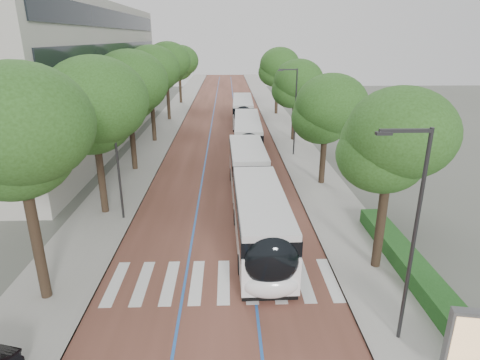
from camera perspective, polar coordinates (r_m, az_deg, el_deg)
The scene contains 20 objects.
ground at distance 18.48m, azimuth -3.01°, elevation -15.96°, with size 160.00×160.00×0.00m, color #51544C.
road at distance 56.07m, azimuth -2.30°, elevation 8.58°, with size 11.00×140.00×0.02m, color #563126.
sidewalk_left at distance 56.62m, azimuth -10.00°, elevation 8.46°, with size 4.00×140.00×0.12m, color #9B9992.
sidewalk_right at distance 56.50m, azimuth 5.41°, elevation 8.65°, with size 4.00×140.00×0.12m, color #9B9992.
kerb_left at distance 56.38m, azimuth -8.07°, elevation 8.52°, with size 0.20×140.00×0.14m, color gray.
kerb_right at distance 56.29m, azimuth 3.47°, elevation 8.66°, with size 0.20×140.00×0.14m, color gray.
zebra_crossing at distance 19.29m, azimuth -2.34°, elevation -14.16°, with size 10.55×3.60×0.01m.
lane_line_left at distance 56.10m, azimuth -3.96°, elevation 8.57°, with size 0.12×126.00×0.01m, color #2155A8.
lane_line_right at distance 56.07m, azimuth -0.65°, elevation 8.61°, with size 0.12×126.00×0.01m, color #2155A8.
office_building at distance 47.56m, azimuth -27.37°, elevation 13.01°, with size 18.11×40.00×14.00m.
hedge at distance 20.13m, azimuth 24.58°, elevation -12.89°, with size 1.20×14.00×0.80m, color #184216.
streetlight_near at distance 14.76m, azimuth 23.18°, elevation -5.75°, with size 1.82×0.20×8.00m.
streetlight_far at distance 38.00m, azimuth 7.64°, elevation 10.49°, with size 1.82×0.20×8.00m.
lamp_post_left at distance 24.84m, azimuth -17.09°, elevation 3.28°, with size 0.14×0.14×8.00m, color #29292B.
trees_left at distance 41.79m, azimuth -13.19°, elevation 13.78°, with size 6.09×60.68×9.71m.
trees_right at distance 40.60m, azimuth 8.67°, elevation 12.78°, with size 5.66×47.22×8.91m.
lead_bus at distance 24.61m, azimuth 2.01°, elevation -2.12°, with size 2.89×18.44×3.20m.
bus_queued_0 at distance 39.67m, azimuth 1.06°, elevation 6.34°, with size 2.86×12.46×3.20m.
bus_queued_1 at distance 53.29m, azimuth 0.38°, elevation 9.78°, with size 2.82×12.46×3.20m.
ad_panel at distance 15.72m, azimuth 29.49°, elevation -19.50°, with size 1.28×0.57×2.58m.
Camera 1 is at (0.45, -15.03, 10.75)m, focal length 30.00 mm.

